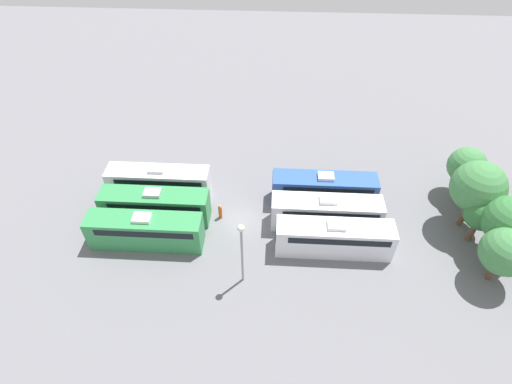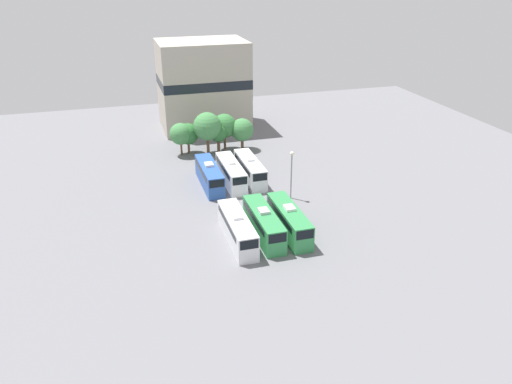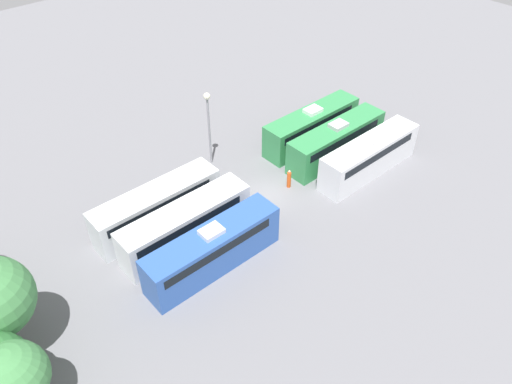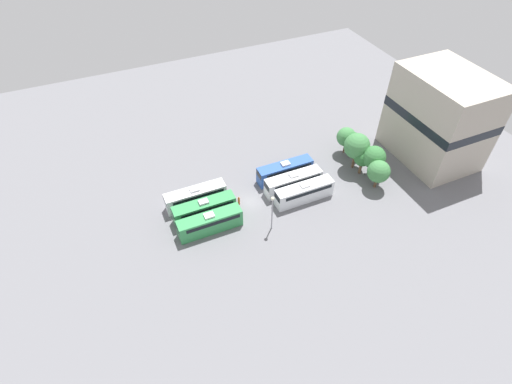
# 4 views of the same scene
# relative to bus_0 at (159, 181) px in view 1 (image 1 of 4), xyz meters

# --- Properties ---
(ground_plane) EXTENTS (118.20, 118.20, 0.00)m
(ground_plane) POSITION_rel_bus_0_xyz_m (3.45, 8.82, -1.82)
(ground_plane) COLOR slate
(bus_0) EXTENTS (2.49, 10.67, 3.66)m
(bus_0) POSITION_rel_bus_0_xyz_m (0.00, 0.00, 0.00)
(bus_0) COLOR silver
(bus_0) RESTS_ON ground_plane
(bus_1) EXTENTS (2.49, 10.67, 3.66)m
(bus_1) POSITION_rel_bus_0_xyz_m (3.47, 0.43, 0.00)
(bus_1) COLOR #338C4C
(bus_1) RESTS_ON ground_plane
(bus_2) EXTENTS (2.49, 10.67, 3.66)m
(bus_2) POSITION_rel_bus_0_xyz_m (6.76, 0.29, 0.00)
(bus_2) COLOR #338C4C
(bus_2) RESTS_ON ground_plane
(bus_3) EXTENTS (2.49, 10.67, 3.66)m
(bus_3) POSITION_rel_bus_0_xyz_m (0.14, 17.29, 0.00)
(bus_3) COLOR #2D56A8
(bus_3) RESTS_ON ground_plane
(bus_4) EXTENTS (2.49, 10.67, 3.66)m
(bus_4) POSITION_rel_bus_0_xyz_m (3.50, 17.26, 0.00)
(bus_4) COLOR silver
(bus_4) RESTS_ON ground_plane
(bus_5) EXTENTS (2.49, 10.67, 3.66)m
(bus_5) POSITION_rel_bus_0_xyz_m (6.67, 17.77, 0.00)
(bus_5) COLOR silver
(bus_5) RESTS_ON ground_plane
(worker_person) EXTENTS (0.36, 0.36, 1.77)m
(worker_person) POSITION_rel_bus_0_xyz_m (3.11, 6.77, -0.99)
(worker_person) COLOR #CC4C19
(worker_person) RESTS_ON ground_plane
(light_pole) EXTENTS (0.60, 0.60, 7.17)m
(light_pole) POSITION_rel_bus_0_xyz_m (10.45, 9.64, 3.10)
(light_pole) COLOR gray
(light_pole) RESTS_ON ground_plane
(tree_0) EXTENTS (3.79, 3.79, 5.77)m
(tree_0) POSITION_rel_bus_0_xyz_m (-1.91, 31.66, 2.04)
(tree_0) COLOR brown
(tree_0) RESTS_ON ground_plane
(tree_1) EXTENTS (3.75, 3.75, 5.48)m
(tree_1) POSITION_rel_bus_0_xyz_m (-0.53, 32.13, 1.77)
(tree_1) COLOR brown
(tree_1) RESTS_ON ground_plane
(tree_2) EXTENTS (4.88, 4.88, 7.54)m
(tree_2) POSITION_rel_bus_0_xyz_m (2.68, 30.76, 3.26)
(tree_2) COLOR brown
(tree_2) RESTS_ON ground_plane
(tree_3) EXTENTS (3.23, 3.23, 5.28)m
(tree_3) POSITION_rel_bus_0_xyz_m (4.65, 31.01, 1.80)
(tree_3) COLOR brown
(tree_3) RESTS_ON ground_plane
(tree_4) EXTENTS (4.29, 4.29, 6.56)m
(tree_4) POSITION_rel_bus_0_xyz_m (6.09, 32.33, 2.58)
(tree_4) COLOR brown
(tree_4) RESTS_ON ground_plane
(tree_5) EXTENTS (4.10, 4.10, 5.77)m
(tree_5) POSITION_rel_bus_0_xyz_m (9.08, 31.33, 1.88)
(tree_5) COLOR brown
(tree_5) RESTS_ON ground_plane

